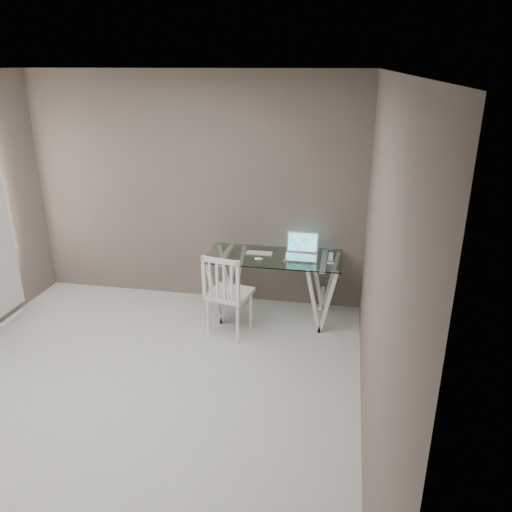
{
  "coord_description": "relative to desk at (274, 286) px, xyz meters",
  "views": [
    {
      "loc": [
        1.76,
        -3.27,
        2.75
      ],
      "look_at": [
        0.86,
        1.55,
        0.85
      ],
      "focal_mm": 35.0,
      "sensor_mm": 36.0,
      "label": 1
    }
  ],
  "objects": [
    {
      "name": "room",
      "position": [
        -1.08,
        -1.83,
        1.33
      ],
      "size": [
        4.5,
        4.52,
        2.71
      ],
      "color": "beige",
      "rests_on": "ground"
    },
    {
      "name": "keyboard",
      "position": [
        -0.18,
        0.05,
        0.37
      ],
      "size": [
        0.31,
        0.13,
        0.01
      ],
      "primitive_type": "cube",
      "color": "silver",
      "rests_on": "desk"
    },
    {
      "name": "desk",
      "position": [
        0.0,
        0.0,
        0.0
      ],
      "size": [
        1.5,
        0.7,
        0.75
      ],
      "color": "silver",
      "rests_on": "ground"
    },
    {
      "name": "laptop",
      "position": [
        0.3,
        0.06,
        0.42
      ],
      "size": [
        0.36,
        0.33,
        0.24
      ],
      "color": "silver",
      "rests_on": "desk"
    },
    {
      "name": "chair",
      "position": [
        -0.43,
        -0.52,
        0.13
      ],
      "size": [
        0.5,
        0.5,
        0.93
      ],
      "rotation": [
        0.0,
        0.0,
        -0.21
      ],
      "color": "white",
      "rests_on": "ground"
    },
    {
      "name": "phone_dock",
      "position": [
        0.63,
        -0.09,
        0.4
      ],
      "size": [
        0.07,
        0.07,
        0.13
      ],
      "color": "white",
      "rests_on": "desk"
    },
    {
      "name": "mouse",
      "position": [
        -0.15,
        -0.16,
        0.38
      ],
      "size": [
        0.1,
        0.06,
        0.03
      ],
      "primitive_type": "ellipsoid",
      "color": "white",
      "rests_on": "desk"
    }
  ]
}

